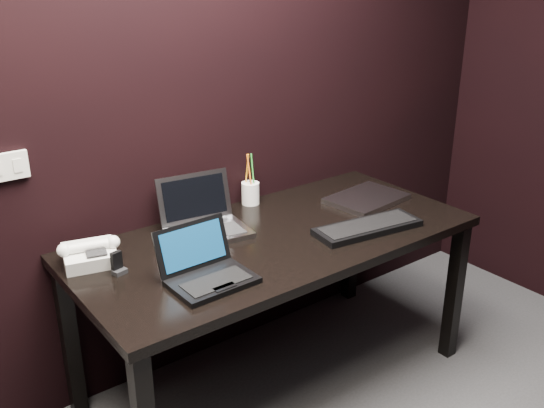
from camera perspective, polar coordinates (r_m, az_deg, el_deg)
wall_back at (r=2.54m, az=-10.70°, el=10.06°), size 4.00×0.00×4.00m
wall_switch at (r=2.37m, az=-23.70°, el=3.23°), size 0.15×0.02×0.10m
desk at (r=2.57m, az=0.37°, el=-4.46°), size 1.70×0.80×0.74m
netbook at (r=2.18m, az=-6.15°, el=-6.27°), size 0.30×0.27×0.19m
silver_laptop at (r=2.56m, az=-6.34°, el=-1.79°), size 0.36×0.33×0.22m
ext_keyboard at (r=2.60m, az=8.99°, el=-2.16°), size 0.49×0.23×0.03m
closed_laptop at (r=2.92m, az=8.90°, el=0.51°), size 0.39×0.30×0.02m
desk_phone at (r=2.38m, az=-16.79°, el=-4.54°), size 0.24×0.21×0.11m
mobile_phone at (r=2.29m, az=-14.32°, el=-5.62°), size 0.06×0.05×0.08m
pen_cup at (r=2.84m, az=-2.05°, el=1.12°), size 0.11×0.11×0.25m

